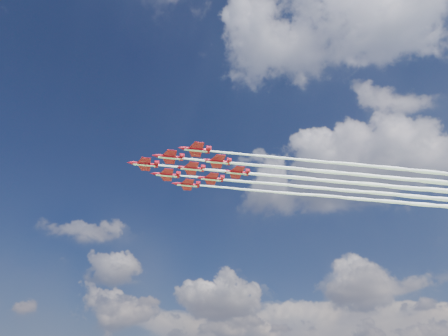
{
  "coord_description": "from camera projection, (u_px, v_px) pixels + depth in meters",
  "views": [
    {
      "loc": [
        89.31,
        -117.66,
        4.0
      ],
      "look_at": [
        16.63,
        9.2,
        85.62
      ],
      "focal_mm": 35.0,
      "sensor_mm": 36.0,
      "label": 1
    }
  ],
  "objects": [
    {
      "name": "jet_lead",
      "position": [
        291.0,
        177.0,
        177.68
      ],
      "size": [
        97.44,
        83.36,
        3.03
      ],
      "rotation": [
        0.0,
        0.0,
        0.71
      ],
      "color": "#A7091B"
    },
    {
      "name": "jet_row2_port",
      "position": [
        319.0,
        171.0,
        172.98
      ],
      "size": [
        97.44,
        83.36,
        3.03
      ],
      "rotation": [
        0.0,
        0.0,
        0.71
      ],
      "color": "#A7091B"
    },
    {
      "name": "jet_row2_starb",
      "position": [
        307.0,
        187.0,
        185.3
      ],
      "size": [
        97.44,
        83.36,
        3.03
      ],
      "rotation": [
        0.0,
        0.0,
        0.71
      ],
      "color": "#A7091B"
    },
    {
      "name": "jet_row3_port",
      "position": [
        348.0,
        164.0,
        168.29
      ],
      "size": [
        97.44,
        83.36,
        3.03
      ],
      "rotation": [
        0.0,
        0.0,
        0.71
      ],
      "color": "#A7091B"
    },
    {
      "name": "jet_row3_centre",
      "position": [
        333.0,
        181.0,
        180.6
      ],
      "size": [
        97.44,
        83.36,
        3.03
      ],
      "rotation": [
        0.0,
        0.0,
        0.71
      ],
      "color": "#A7091B"
    },
    {
      "name": "jet_row3_starb",
      "position": [
        320.0,
        196.0,
        192.92
      ],
      "size": [
        97.44,
        83.36,
        3.03
      ],
      "rotation": [
        0.0,
        0.0,
        0.71
      ],
      "color": "#A7091B"
    },
    {
      "name": "jet_row4_port",
      "position": [
        362.0,
        175.0,
        175.91
      ],
      "size": [
        97.44,
        83.36,
        3.03
      ],
      "rotation": [
        0.0,
        0.0,
        0.71
      ],
      "color": "#A7091B"
    },
    {
      "name": "jet_row4_starb",
      "position": [
        347.0,
        190.0,
        188.22
      ],
      "size": [
        97.44,
        83.36,
        3.03
      ],
      "rotation": [
        0.0,
        0.0,
        0.71
      ],
      "color": "#A7091B"
    },
    {
      "name": "jet_tail",
      "position": [
        374.0,
        185.0,
        183.53
      ],
      "size": [
        97.44,
        83.36,
        3.03
      ],
      "rotation": [
        0.0,
        0.0,
        0.71
      ],
      "color": "#A7091B"
    }
  ]
}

